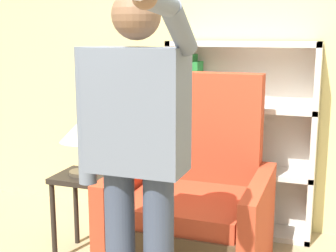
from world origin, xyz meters
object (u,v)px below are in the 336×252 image
object	(u,v)px
armchair	(193,211)
person_standing	(137,150)
bookcase	(227,138)
table_lamp	(81,134)
side_table	(83,193)

from	to	relation	value
armchair	person_standing	xyz separation A→B (m)	(-0.03, -0.87, 0.63)
bookcase	person_standing	size ratio (longest dim) A/B	0.86
armchair	table_lamp	world-z (taller)	armchair
person_standing	table_lamp	world-z (taller)	person_standing
person_standing	side_table	bearing A→B (deg)	134.45
person_standing	table_lamp	distance (m)	1.07
bookcase	table_lamp	xyz separation A→B (m)	(-0.84, -0.82, 0.14)
armchair	side_table	size ratio (longest dim) A/B	2.16
armchair	table_lamp	bearing A→B (deg)	-171.91
person_standing	side_table	xyz separation A→B (m)	(-0.75, 0.76, -0.55)
person_standing	side_table	world-z (taller)	person_standing
bookcase	side_table	world-z (taller)	bookcase
armchair	side_table	bearing A→B (deg)	-171.91
person_standing	bookcase	bearing A→B (deg)	86.65
bookcase	side_table	distance (m)	1.20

